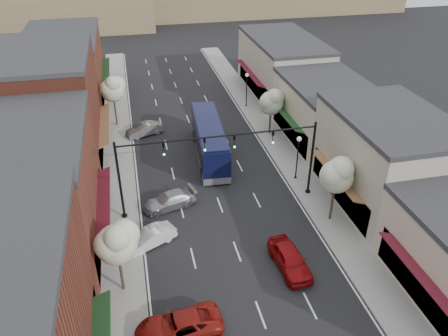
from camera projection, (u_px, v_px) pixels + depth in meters
ground at (244, 270)px, 30.71m from camera, size 160.00×160.00×0.00m
sidewalk_left at (118, 156)px, 44.53m from camera, size 2.80×73.00×0.15m
sidewalk_right at (274, 139)px, 47.71m from camera, size 2.80×73.00×0.15m
curb_left at (132, 155)px, 44.79m from camera, size 0.25×73.00×0.17m
curb_right at (262, 141)px, 47.44m from camera, size 0.25×73.00×0.17m
bldg_left_midnear at (28, 194)px, 30.62m from camera, size 10.14×14.10×9.40m
bldg_left_midfar at (48, 107)px, 41.92m from camera, size 10.14×14.10×10.90m
bldg_left_far at (65, 68)px, 55.93m from camera, size 10.14×18.10×8.40m
bldg_right_midnear at (386, 159)px, 36.30m from camera, size 9.14×12.10×7.90m
bldg_right_midfar at (325, 111)px, 46.70m from camera, size 9.14×12.10×6.40m
bldg_right_far at (282, 66)px, 58.14m from camera, size 9.14×16.10×7.40m
hill_near at (27, 8)px, 89.05m from camera, size 50.00×20.00×8.00m
signal_mast_right at (286, 151)px, 36.06m from camera, size 8.22×0.46×7.00m
signal_mast_left at (149, 166)px, 33.93m from camera, size 8.22×0.46×7.00m
tree_right_near at (338, 174)px, 33.28m from camera, size 2.85×2.65×5.95m
tree_right_far at (272, 101)px, 46.88m from camera, size 2.85×2.65×5.43m
tree_left_near at (117, 242)px, 26.92m from camera, size 2.85×2.65×5.69m
tree_left_far at (113, 88)px, 48.43m from camera, size 2.85×2.65×6.13m
lamp_post_near at (298, 151)px, 39.40m from camera, size 0.44×0.44×4.44m
lamp_post_far at (247, 84)px, 54.02m from camera, size 0.44×0.44×4.44m
coach_bus at (209, 139)px, 43.83m from camera, size 3.36×11.88×3.59m
red_hatchback at (290, 259)px, 30.54m from camera, size 2.24×4.81×1.60m
parked_car_a at (179, 327)px, 25.71m from camera, size 5.43×2.93×1.45m
parked_car_b at (150, 238)px, 32.70m from camera, size 4.23×3.04×1.33m
parked_car_c at (170, 200)px, 36.83m from camera, size 4.93×3.05×1.33m
parked_car_e at (144, 129)px, 48.47m from camera, size 4.37×2.79×1.36m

